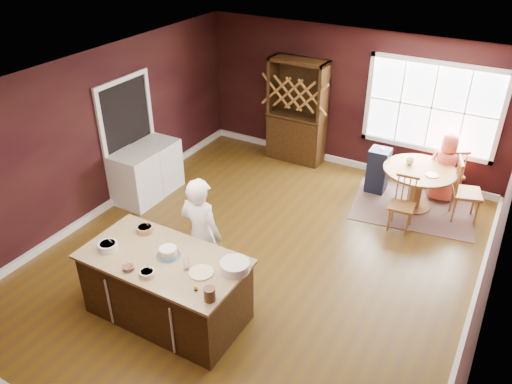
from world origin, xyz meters
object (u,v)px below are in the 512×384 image
at_px(seated_woman, 445,167).
at_px(hutch, 297,111).
at_px(high_chair, 378,169).
at_px(layer_cake, 168,252).
at_px(toddler, 383,148).
at_px(chair_south, 402,204).
at_px(washer, 135,179).
at_px(chair_east, 468,190).
at_px(dining_table, 418,180).
at_px(dryer, 159,165).
at_px(kitchen_island, 166,288).
at_px(chair_north, 450,171).
at_px(baker, 201,235).

xyz_separation_m(seated_woman, hutch, (-2.95, 0.17, 0.40)).
distance_m(high_chair, hutch, 2.00).
xyz_separation_m(layer_cake, toddler, (1.29, 4.47, -0.17)).
bearing_deg(chair_south, toddler, 117.70).
bearing_deg(washer, chair_east, 24.28).
xyz_separation_m(dining_table, hutch, (-2.62, 0.69, 0.50)).
height_order(toddler, hutch, hutch).
distance_m(dining_table, chair_south, 0.77).
height_order(dining_table, seated_woman, seated_woman).
bearing_deg(dryer, washer, -90.00).
bearing_deg(chair_south, chair_east, 39.15).
bearing_deg(layer_cake, chair_south, 59.30).
relative_size(kitchen_island, hutch, 0.99).
height_order(dining_table, washer, washer).
relative_size(chair_south, hutch, 0.44).
relative_size(layer_cake, washer, 0.32).
bearing_deg(toddler, hutch, 169.70).
relative_size(toddler, washer, 0.28).
distance_m(chair_north, toddler, 1.25).
distance_m(dining_table, dryer, 4.58).
height_order(hutch, dryer, hutch).
bearing_deg(hutch, seated_woman, -3.23).
xyz_separation_m(kitchen_island, chair_east, (2.88, 4.22, 0.11)).
distance_m(layer_cake, hutch, 4.85).
bearing_deg(kitchen_island, layer_cake, 51.16).
bearing_deg(chair_east, seated_woman, 28.51).
height_order(layer_cake, washer, layer_cake).
bearing_deg(high_chair, baker, -110.26).
bearing_deg(baker, hutch, -81.49).
relative_size(seated_woman, high_chair, 1.47).
xyz_separation_m(baker, toddler, (1.26, 3.83, -0.04)).
height_order(chair_north, toddler, chair_north).
bearing_deg(hutch, chair_north, 0.22).
height_order(baker, chair_north, baker).
relative_size(seated_woman, washer, 1.35).
height_order(baker, seated_woman, baker).
bearing_deg(hutch, layer_cake, -83.11).
xyz_separation_m(dining_table, washer, (-4.29, -2.25, -0.07)).
bearing_deg(chair_south, hutch, 145.95).
xyz_separation_m(kitchen_island, washer, (-2.21, 1.93, 0.03)).
height_order(baker, toddler, baker).
xyz_separation_m(baker, high_chair, (1.25, 3.73, -0.41)).
relative_size(kitchen_island, seated_woman, 1.61).
height_order(kitchen_island, dryer, dryer).
distance_m(seated_woman, hutch, 2.98).
xyz_separation_m(toddler, washer, (-3.54, -2.60, -0.34)).
xyz_separation_m(chair_east, toddler, (-1.55, 0.30, 0.26)).
xyz_separation_m(chair_east, chair_north, (-0.39, 0.66, -0.06)).
distance_m(baker, dryer, 2.97).
bearing_deg(kitchen_island, high_chair, 73.35).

